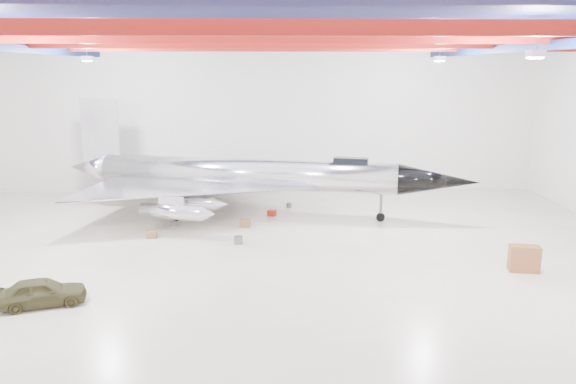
{
  "coord_description": "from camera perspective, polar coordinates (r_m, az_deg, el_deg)",
  "views": [
    {
      "loc": [
        0.44,
        -26.73,
        9.23
      ],
      "look_at": [
        1.21,
        2.0,
        2.81
      ],
      "focal_mm": 35.0,
      "sensor_mm": 36.0,
      "label": 1
    }
  ],
  "objects": [
    {
      "name": "floor",
      "position": [
        28.28,
        -2.36,
        -6.46
      ],
      "size": [
        40.0,
        40.0,
        0.0
      ],
      "primitive_type": "plane",
      "color": "beige",
      "rests_on": "ground"
    },
    {
      "name": "wall_back",
      "position": [
        41.9,
        -2.15,
        7.48
      ],
      "size": [
        40.0,
        0.0,
        40.0
      ],
      "primitive_type": "plane",
      "rotation": [
        1.57,
        0.0,
        0.0
      ],
      "color": "silver",
      "rests_on": "floor"
    },
    {
      "name": "ceiling",
      "position": [
        26.79,
        -2.58,
        16.37
      ],
      "size": [
        40.0,
        40.0,
        0.0
      ],
      "primitive_type": "plane",
      "rotation": [
        3.14,
        0.0,
        0.0
      ],
      "color": "#0A0F38",
      "rests_on": "wall_back"
    },
    {
      "name": "ceiling_structure",
      "position": [
        26.75,
        -2.57,
        14.93
      ],
      "size": [
        39.5,
        29.5,
        1.08
      ],
      "color": "maroon",
      "rests_on": "ceiling"
    },
    {
      "name": "jet_aircraft",
      "position": [
        35.59,
        -4.38,
        1.45
      ],
      "size": [
        26.17,
        18.17,
        7.22
      ],
      "rotation": [
        0.0,
        0.0,
        -0.23
      ],
      "color": "silver",
      "rests_on": "floor"
    },
    {
      "name": "jeep",
      "position": [
        24.45,
        -23.75,
        -9.27
      ],
      "size": [
        3.58,
        2.27,
        1.14
      ],
      "primitive_type": "imported",
      "rotation": [
        0.0,
        0.0,
        1.87
      ],
      "color": "#3C3A1E",
      "rests_on": "floor"
    },
    {
      "name": "desk",
      "position": [
        28.15,
        22.87,
        -6.26
      ],
      "size": [
        1.44,
        0.91,
        1.22
      ],
      "primitive_type": "cube",
      "rotation": [
        0.0,
        0.0,
        -0.19
      ],
      "color": "brown",
      "rests_on": "floor"
    },
    {
      "name": "crate_ply",
      "position": [
        31.96,
        -13.72,
        -4.2
      ],
      "size": [
        0.59,
        0.49,
        0.38
      ],
      "primitive_type": "cube",
      "rotation": [
        0.0,
        0.0,
        0.1
      ],
      "color": "olive",
      "rests_on": "floor"
    },
    {
      "name": "toolbox_red",
      "position": [
        35.59,
        -1.66,
        -2.15
      ],
      "size": [
        0.61,
        0.55,
        0.35
      ],
      "primitive_type": "cube",
      "rotation": [
        0.0,
        0.0,
        -0.34
      ],
      "color": "maroon",
      "rests_on": "floor"
    },
    {
      "name": "engine_drum",
      "position": [
        30.1,
        -5.07,
        -4.89
      ],
      "size": [
        0.51,
        0.51,
        0.42
      ],
      "primitive_type": "cylinder",
      "rotation": [
        0.0,
        0.0,
        -0.1
      ],
      "color": "#59595B",
      "rests_on": "floor"
    },
    {
      "name": "crate_small",
      "position": [
        34.07,
        -11.57,
        -3.15
      ],
      "size": [
        0.44,
        0.39,
        0.27
      ],
      "primitive_type": "cube",
      "rotation": [
        0.0,
        0.0,
        0.26
      ],
      "color": "#59595B",
      "rests_on": "floor"
    },
    {
      "name": "oil_barrel",
      "position": [
        33.21,
        -4.38,
        -3.2
      ],
      "size": [
        0.65,
        0.54,
        0.42
      ],
      "primitive_type": "cube",
      "rotation": [
        0.0,
        0.0,
        -0.09
      ],
      "color": "olive",
      "rests_on": "floor"
    },
    {
      "name": "spares_box",
      "position": [
        37.66,
        0.11,
        -1.34
      ],
      "size": [
        0.46,
        0.46,
        0.32
      ],
      "primitive_type": "cylinder",
      "rotation": [
        0.0,
        0.0,
        0.33
      ],
      "color": "#59595B",
      "rests_on": "floor"
    }
  ]
}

